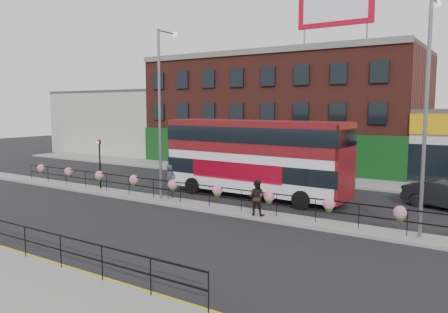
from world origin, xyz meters
The scene contains 15 objects.
ground centered at (0.00, 0.00, 0.00)m, with size 120.00×120.00×0.00m, color black.
north_pavement centered at (0.00, 12.00, 0.07)m, with size 60.00×4.00×0.15m, color gray.
median centered at (0.00, 0.00, 0.07)m, with size 60.00×1.60×0.15m, color gray.
yellow_line_inner centered at (0.00, -9.70, 0.01)m, with size 60.00×0.10×0.01m, color gold.
yellow_line_outer centered at (0.00, -9.88, 0.01)m, with size 60.00×0.10×0.01m, color gold.
brick_building centered at (-4.00, 19.96, 5.13)m, with size 25.00×12.21×10.30m.
warehouse_west centered at (-24.25, 20.00, 3.65)m, with size 15.50×12.00×7.30m.
billboard centered at (2.50, 14.99, 13.18)m, with size 6.00×0.29×4.40m.
median_railing centered at (0.00, 0.00, 1.05)m, with size 30.04×0.56×1.23m.
double_decker_bus centered at (1.58, 3.98, 2.87)m, with size 11.63×3.24×4.67m.
pedestrian_a centered at (-2.15, 0.55, 1.13)m, with size 0.50×0.73×1.97m, color #312F3C.
pedestrian_b centered at (4.08, -0.34, 1.05)m, with size 0.95×0.79×1.79m, color black.
lamp_column_west centered at (-2.58, 0.42, 5.92)m, with size 0.35×1.71×9.74m.
lamp_column_east centered at (11.47, 0.35, 5.92)m, with size 0.35×1.71×9.74m.
traffic_light_median centered at (-8.00, 0.39, 2.47)m, with size 0.15×0.28×3.65m.
Camera 1 is at (14.20, -18.94, 5.48)m, focal length 35.00 mm.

